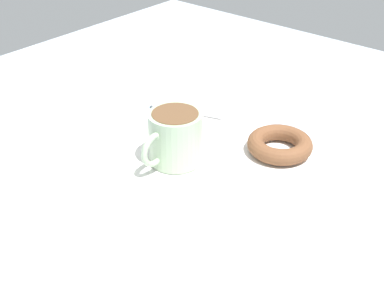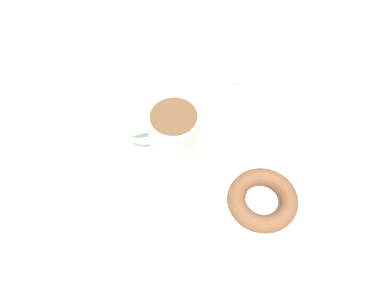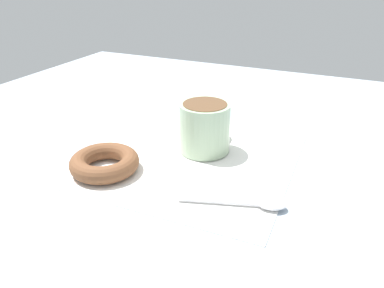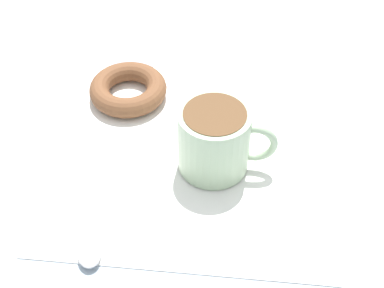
# 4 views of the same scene
# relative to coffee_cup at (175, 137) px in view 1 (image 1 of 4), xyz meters

# --- Properties ---
(ground_plane) EXTENTS (1.20, 1.20, 0.02)m
(ground_plane) POSITION_rel_coffee_cup_xyz_m (0.02, 0.05, -0.05)
(ground_plane) COLOR #99A8B7
(napkin) EXTENTS (0.33, 0.33, 0.00)m
(napkin) POSITION_rel_coffee_cup_xyz_m (0.01, 0.03, -0.04)
(napkin) COLOR white
(napkin) RESTS_ON ground_plane
(coffee_cup) EXTENTS (0.08, 0.11, 0.08)m
(coffee_cup) POSITION_rel_coffee_cup_xyz_m (0.00, 0.00, 0.00)
(coffee_cup) COLOR #9EB793
(coffee_cup) RESTS_ON napkin
(donut) EXTENTS (0.10, 0.10, 0.03)m
(donut) POSITION_rel_coffee_cup_xyz_m (0.11, 0.12, -0.03)
(donut) COLOR brown
(donut) RESTS_ON napkin
(spoon) EXTENTS (0.14, 0.05, 0.01)m
(spoon) POSITION_rel_coffee_cup_xyz_m (-0.12, 0.12, -0.04)
(spoon) COLOR silver
(spoon) RESTS_ON napkin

